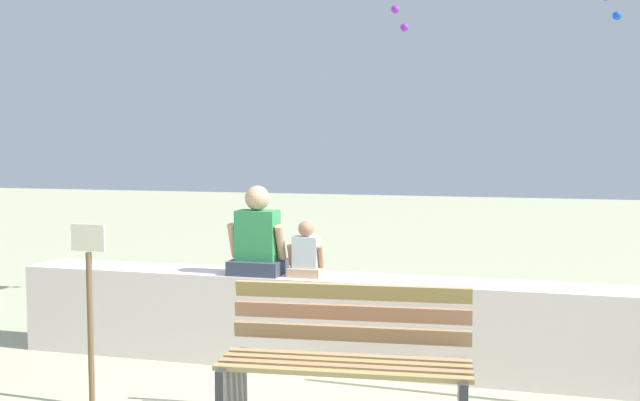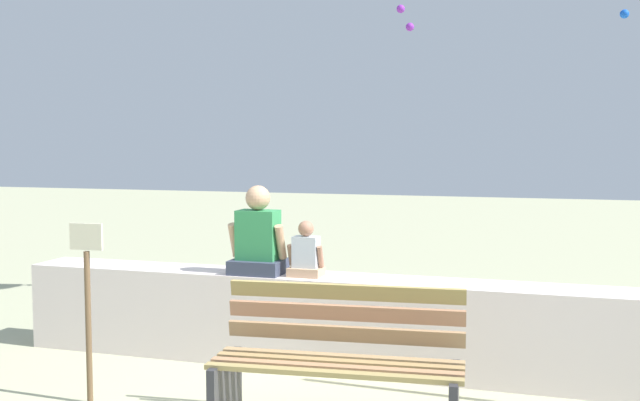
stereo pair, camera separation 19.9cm
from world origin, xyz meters
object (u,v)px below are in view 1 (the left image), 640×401
object	(u,v)px
park_bench	(346,367)
person_child	(306,255)
person_adult	(258,240)
sign_post	(90,299)

from	to	relation	value
park_bench	person_child	xyz separation A→B (m)	(-0.62, 1.24, 0.49)
person_adult	person_child	xyz separation A→B (m)	(0.41, 0.00, -0.11)
park_bench	sign_post	bearing A→B (deg)	-179.94
park_bench	person_child	distance (m)	1.46
park_bench	person_adult	size ratio (longest dim) A/B	2.20
person_adult	sign_post	xyz separation A→B (m)	(-0.75, -1.24, -0.27)
park_bench	sign_post	distance (m)	1.80
person_adult	sign_post	bearing A→B (deg)	-121.07
person_adult	sign_post	world-z (taller)	person_adult
person_adult	sign_post	distance (m)	1.47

